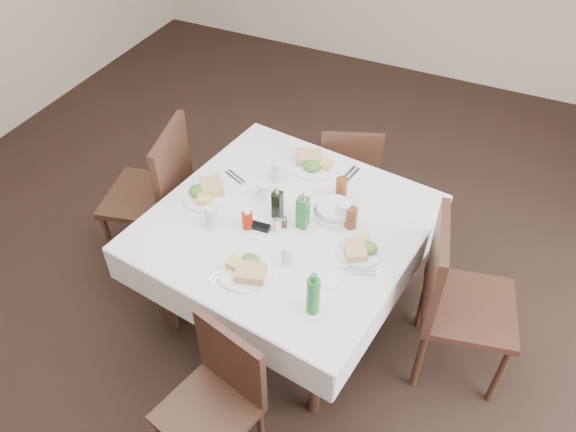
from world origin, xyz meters
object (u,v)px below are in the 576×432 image
(chair_east, at_px, (453,294))
(oil_cruet_dark, at_px, (277,203))
(chair_north, at_px, (349,169))
(bread_basket, at_px, (334,211))
(water_n, at_px, (277,172))
(coffee_mug, at_px, (264,190))
(water_w, at_px, (211,216))
(water_e, at_px, (343,213))
(water_s, at_px, (288,254))
(chair_south, at_px, (218,392))
(dining_table, at_px, (286,230))
(ketchup_bottle, at_px, (247,219))
(chair_west, at_px, (158,188))
(oil_cruet_green, at_px, (303,211))
(green_bottle, at_px, (313,295))

(chair_east, distance_m, oil_cruet_dark, 1.04)
(chair_north, bearing_deg, bread_basket, -77.03)
(water_n, xyz_separation_m, oil_cruet_dark, (0.13, -0.27, 0.03))
(chair_north, bearing_deg, coffee_mug, -107.76)
(water_n, height_order, coffee_mug, water_n)
(water_w, bearing_deg, water_e, 26.25)
(water_s, relative_size, water_w, 0.98)
(water_n, xyz_separation_m, water_s, (0.33, -0.56, -0.00))
(chair_south, distance_m, bread_basket, 1.13)
(bread_basket, bearing_deg, water_w, -148.71)
(dining_table, distance_m, ketchup_bottle, 0.25)
(water_n, relative_size, bread_basket, 0.60)
(chair_west, relative_size, water_e, 7.17)
(water_e, xyz_separation_m, coffee_mug, (-0.49, 0.02, -0.03))
(chair_east, xyz_separation_m, coffee_mug, (-1.15, 0.10, 0.22))
(chair_south, bearing_deg, oil_cruet_green, 89.27)
(chair_east, bearing_deg, green_bottle, -136.84)
(chair_west, bearing_deg, chair_north, 39.94)
(chair_east, xyz_separation_m, oil_cruet_green, (-0.85, -0.04, 0.29))
(water_e, height_order, bread_basket, water_e)
(water_n, distance_m, bread_basket, 0.44)
(water_w, bearing_deg, green_bottle, -22.42)
(dining_table, bearing_deg, chair_east, 2.33)
(chair_north, height_order, oil_cruet_green, oil_cruet_green)
(water_n, height_order, oil_cruet_dark, oil_cruet_dark)
(chair_east, distance_m, oil_cruet_green, 0.89)
(chair_west, height_order, oil_cruet_dark, chair_west)
(water_e, distance_m, water_w, 0.71)
(oil_cruet_green, relative_size, ketchup_bottle, 1.93)
(ketchup_bottle, bearing_deg, chair_west, 163.58)
(chair_east, bearing_deg, coffee_mug, 175.22)
(chair_north, bearing_deg, ketchup_bottle, -101.41)
(ketchup_bottle, bearing_deg, coffee_mug, 98.07)
(oil_cruet_green, height_order, green_bottle, green_bottle)
(dining_table, bearing_deg, oil_cruet_dark, 165.41)
(dining_table, bearing_deg, water_s, -62.64)
(chair_south, xyz_separation_m, water_n, (-0.28, 1.21, 0.34))
(chair_west, relative_size, ketchup_bottle, 8.13)
(chair_west, height_order, coffee_mug, chair_west)
(green_bottle, bearing_deg, oil_cruet_dark, 129.96)
(water_w, distance_m, bread_basket, 0.67)
(chair_east, bearing_deg, oil_cruet_dark, -178.67)
(water_n, relative_size, ketchup_bottle, 1.04)
(bread_basket, distance_m, coffee_mug, 0.43)
(coffee_mug, bearing_deg, green_bottle, -47.70)
(chair_east, relative_size, green_bottle, 4.14)
(water_s, relative_size, bread_basket, 0.55)
(dining_table, xyz_separation_m, water_w, (-0.35, -0.20, 0.14))
(water_n, distance_m, oil_cruet_green, 0.41)
(chair_west, distance_m, oil_cruet_dark, 0.92)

